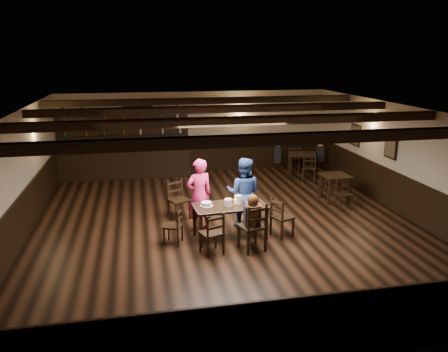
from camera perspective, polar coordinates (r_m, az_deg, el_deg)
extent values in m
plane|color=black|center=(10.46, 0.20, -6.24)|extent=(10.00, 10.00, 0.00)
cube|color=beige|center=(14.85, -3.66, 5.76)|extent=(9.00, 0.02, 2.70)
cube|color=beige|center=(5.53, 10.85, -12.16)|extent=(9.00, 0.02, 2.70)
cube|color=beige|center=(10.17, -25.49, -0.43)|extent=(0.02, 10.00, 2.70)
cube|color=beige|center=(11.76, 22.25, 1.96)|extent=(0.02, 10.00, 2.70)
cube|color=silver|center=(9.77, 0.22, 8.61)|extent=(9.00, 10.00, 0.02)
cube|color=black|center=(14.99, -3.59, 2.54)|extent=(9.00, 0.04, 1.00)
cube|color=black|center=(5.99, 10.30, -19.24)|extent=(9.00, 0.04, 1.00)
cube|color=black|center=(10.41, -24.78, -4.92)|extent=(0.04, 10.00, 1.00)
cube|color=black|center=(11.96, 21.71, -2.00)|extent=(0.04, 10.00, 1.00)
cube|color=black|center=(14.62, -11.14, 7.32)|extent=(0.90, 0.03, 1.00)
cube|color=black|center=(14.60, -11.13, 7.31)|extent=(0.80, 0.02, 0.90)
cube|color=black|center=(12.10, 20.97, 3.67)|extent=(0.03, 0.55, 0.65)
cube|color=#72664C|center=(12.09, 20.89, 3.66)|extent=(0.02, 0.45, 0.55)
cube|color=black|center=(13.72, 16.80, 5.14)|extent=(0.03, 0.55, 0.65)
cube|color=#72664C|center=(13.71, 16.73, 5.14)|extent=(0.02, 0.45, 0.55)
cube|color=black|center=(6.91, 5.21, 4.73)|extent=(8.90, 0.18, 0.18)
cube|color=black|center=(8.82, 1.53, 7.17)|extent=(8.90, 0.18, 0.18)
cube|color=black|center=(10.76, -0.86, 8.72)|extent=(8.90, 0.18, 0.18)
cube|color=black|center=(12.72, -2.52, 9.79)|extent=(8.90, 0.18, 0.18)
cube|color=black|center=(9.11, -3.02, -7.28)|extent=(0.06, 0.06, 0.71)
cube|color=black|center=(9.71, -3.90, -5.80)|extent=(0.06, 0.06, 0.71)
cube|color=black|center=(9.50, 5.55, -6.32)|extent=(0.06, 0.06, 0.71)
cube|color=black|center=(10.08, 4.18, -4.98)|extent=(0.06, 0.06, 0.71)
cube|color=black|center=(9.44, 0.78, -3.97)|extent=(1.62, 0.90, 0.04)
cube|color=#A5A8AD|center=(9.78, 0.15, -3.25)|extent=(1.56, 0.15, 0.04)
cube|color=#A5A8AD|center=(9.10, 1.46, -4.73)|extent=(1.56, 0.15, 0.04)
cube|color=#A5A8AD|center=(9.67, 5.14, -3.53)|extent=(0.09, 0.78, 0.04)
cube|color=#A5A8AD|center=(9.26, -3.78, -4.39)|extent=(0.09, 0.78, 0.04)
cube|color=black|center=(9.11, -1.13, -8.22)|extent=(0.04, 0.04, 0.42)
cube|color=black|center=(8.85, -0.07, -8.98)|extent=(0.04, 0.04, 0.42)
cube|color=black|center=(8.96, -3.14, -8.67)|extent=(0.04, 0.04, 0.42)
cube|color=black|center=(8.69, -2.13, -9.47)|extent=(0.04, 0.04, 0.42)
cube|color=black|center=(8.81, -1.63, -7.45)|extent=(0.52, 0.51, 0.04)
cube|color=black|center=(8.59, -1.10, -6.47)|extent=(0.40, 0.17, 0.44)
cube|color=black|center=(8.60, -1.10, -6.75)|extent=(0.34, 0.14, 0.05)
cube|color=black|center=(8.54, -1.11, -5.65)|extent=(0.34, 0.14, 0.05)
cube|color=black|center=(9.31, 4.14, -7.49)|extent=(0.05, 0.05, 0.49)
cube|color=black|center=(9.01, 5.44, -8.34)|extent=(0.05, 0.05, 0.49)
cube|color=black|center=(9.12, 1.91, -7.97)|extent=(0.05, 0.05, 0.49)
cube|color=black|center=(8.81, 3.15, -8.87)|extent=(0.05, 0.05, 0.49)
cube|color=black|center=(8.96, 3.69, -6.59)|extent=(0.59, 0.57, 0.05)
cube|color=black|center=(8.71, 4.38, -5.44)|extent=(0.47, 0.17, 0.51)
cube|color=black|center=(8.73, 4.37, -5.76)|extent=(0.40, 0.14, 0.06)
cube|color=black|center=(8.65, 4.40, -4.49)|extent=(0.40, 0.14, 0.06)
cube|color=black|center=(9.60, -7.23, -7.20)|extent=(0.04, 0.04, 0.38)
cube|color=black|center=(9.52, -5.49, -7.35)|extent=(0.04, 0.04, 0.38)
cube|color=black|center=(9.32, -7.82, -7.95)|extent=(0.04, 0.04, 0.38)
cube|color=black|center=(9.24, -6.02, -8.11)|extent=(0.04, 0.04, 0.38)
cube|color=black|center=(9.34, -6.68, -6.48)|extent=(0.47, 0.48, 0.04)
cube|color=black|center=(9.23, -5.82, -5.41)|extent=(0.17, 0.36, 0.40)
cube|color=black|center=(9.24, -5.82, -5.64)|extent=(0.14, 0.30, 0.04)
cube|color=black|center=(9.18, -5.84, -4.71)|extent=(0.14, 0.30, 0.04)
cube|color=black|center=(9.78, 9.01, -6.69)|extent=(0.05, 0.05, 0.43)
cube|color=black|center=(9.56, 7.55, -7.17)|extent=(0.05, 0.05, 0.43)
cube|color=black|center=(10.02, 7.58, -6.08)|extent=(0.05, 0.05, 0.43)
cube|color=black|center=(9.80, 6.12, -6.53)|extent=(0.05, 0.05, 0.43)
cube|color=black|center=(9.70, 7.61, -5.34)|extent=(0.53, 0.54, 0.04)
cube|color=black|center=(9.52, 6.91, -4.31)|extent=(0.20, 0.39, 0.45)
cube|color=black|center=(9.53, 6.91, -4.56)|extent=(0.17, 0.34, 0.05)
cube|color=black|center=(9.47, 6.94, -3.55)|extent=(0.17, 0.34, 0.05)
cube|color=black|center=(10.48, -6.27, -4.92)|extent=(0.05, 0.05, 0.46)
cube|color=black|center=(10.78, -7.26, -4.36)|extent=(0.05, 0.05, 0.46)
cube|color=black|center=(10.67, -4.47, -4.50)|extent=(0.05, 0.05, 0.46)
cube|color=black|center=(10.96, -5.49, -3.96)|extent=(0.05, 0.05, 0.46)
cube|color=black|center=(10.64, -5.91, -3.15)|extent=(0.59, 0.58, 0.04)
cube|color=black|center=(10.71, -6.44, -1.66)|extent=(0.43, 0.23, 0.49)
cube|color=black|center=(10.73, -6.44, -1.91)|extent=(0.36, 0.19, 0.05)
cube|color=black|center=(10.67, -6.47, -0.91)|extent=(0.36, 0.19, 0.05)
imported|color=#F03468|center=(9.86, -3.24, -2.48)|extent=(0.69, 0.55, 1.67)
imported|color=navy|center=(10.03, 2.57, -2.20)|extent=(0.98, 0.89, 1.65)
cube|color=black|center=(9.06, 3.51, -6.32)|extent=(0.30, 0.30, 0.12)
cube|color=black|center=(8.88, 3.71, -5.31)|extent=(0.32, 0.19, 0.45)
cylinder|color=black|center=(8.81, 3.74, -4.06)|extent=(0.09, 0.32, 0.32)
sphere|color=#D8A384|center=(8.76, 3.75, -3.20)|extent=(0.20, 0.20, 0.20)
sphere|color=#36180C|center=(8.73, 3.80, -3.20)|extent=(0.24, 0.24, 0.24)
cone|color=#36180C|center=(8.78, 3.92, -5.70)|extent=(0.19, 0.19, 0.56)
cylinder|color=white|center=(9.40, -2.31, -3.88)|extent=(0.28, 0.28, 0.01)
cylinder|color=white|center=(9.38, -2.31, -3.63)|extent=(0.22, 0.22, 0.07)
cylinder|color=silver|center=(9.39, -2.31, -3.73)|extent=(0.24, 0.24, 0.04)
cylinder|color=white|center=(9.37, 0.55, -3.47)|extent=(0.16, 0.16, 0.15)
cylinder|color=white|center=(9.52, 1.86, -3.08)|extent=(0.16, 0.16, 0.18)
cylinder|color=#A5A8AD|center=(9.54, 0.77, -3.52)|extent=(0.05, 0.05, 0.03)
sphere|color=orange|center=(9.53, 0.77, -3.35)|extent=(0.03, 0.03, 0.03)
cylinder|color=silver|center=(9.41, 3.00, -3.60)|extent=(0.04, 0.04, 0.09)
cylinder|color=#A5A8AD|center=(9.51, 3.48, -3.42)|extent=(0.03, 0.03, 0.08)
cylinder|color=silver|center=(9.59, 2.14, -3.18)|extent=(0.07, 0.07, 0.11)
cube|color=maroon|center=(9.47, 4.03, -3.77)|extent=(0.28, 0.21, 0.00)
cube|color=navy|center=(9.72, 3.41, -3.26)|extent=(0.29, 0.22, 0.00)
cube|color=black|center=(14.55, -12.77, 1.97)|extent=(4.19, 0.60, 1.10)
cube|color=black|center=(14.43, -12.91, 4.19)|extent=(4.39, 0.70, 0.05)
cube|color=black|center=(14.70, -12.88, 4.30)|extent=(4.19, 0.10, 2.20)
cube|color=black|center=(14.56, -12.95, 5.19)|extent=(4.09, 0.22, 0.03)
cube|color=black|center=(14.50, -13.04, 6.55)|extent=(4.09, 0.22, 0.03)
cube|color=black|center=(14.45, -13.12, 7.91)|extent=(4.09, 0.22, 0.03)
cube|color=black|center=(12.17, 14.34, 0.07)|extent=(0.72, 0.72, 0.04)
cube|color=black|center=(11.90, 13.56, -2.13)|extent=(0.04, 0.04, 0.71)
cube|color=black|center=(12.40, 12.41, -1.32)|extent=(0.04, 0.04, 0.71)
cube|color=black|center=(12.16, 16.08, -1.92)|extent=(0.04, 0.04, 0.71)
cube|color=black|center=(12.65, 14.85, -1.14)|extent=(0.04, 0.04, 0.71)
cube|color=black|center=(14.54, 10.12, 2.83)|extent=(1.09, 1.09, 0.04)
cube|color=black|center=(14.31, 8.61, 1.15)|extent=(0.05, 0.05, 0.71)
cube|color=black|center=(14.97, 8.82, 1.79)|extent=(0.05, 0.05, 0.71)
cube|color=black|center=(14.28, 11.35, 0.99)|extent=(0.05, 0.05, 0.71)
cube|color=black|center=(14.95, 11.43, 1.64)|extent=(0.05, 0.05, 0.71)
cube|color=black|center=(14.41, 7.02, 2.83)|extent=(0.31, 0.40, 0.51)
sphere|color=#D8A384|center=(14.34, 7.06, 4.17)|extent=(0.20, 0.20, 0.20)
sphere|color=black|center=(14.33, 7.07, 4.28)|extent=(0.21, 0.21, 0.21)
cube|color=black|center=(14.83, 12.41, 2.87)|extent=(0.25, 0.36, 0.48)
sphere|color=#D8A384|center=(14.76, 12.49, 4.09)|extent=(0.18, 0.18, 0.18)
sphere|color=black|center=(14.76, 12.49, 4.19)|extent=(0.19, 0.19, 0.19)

